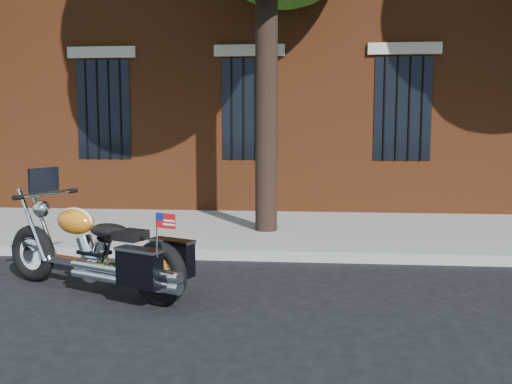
{
  "coord_description": "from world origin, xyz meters",
  "views": [
    {
      "loc": [
        1.2,
        -6.36,
        1.82
      ],
      "look_at": [
        0.53,
        0.8,
        1.02
      ],
      "focal_mm": 40.0,
      "sensor_mm": 36.0,
      "label": 1
    }
  ],
  "objects": [
    {
      "name": "ground",
      "position": [
        0.0,
        0.0,
        0.0
      ],
      "size": [
        120.0,
        120.0,
        0.0
      ],
      "primitive_type": "plane",
      "color": "black",
      "rests_on": "ground"
    },
    {
      "name": "curb",
      "position": [
        0.0,
        1.38,
        0.07
      ],
      "size": [
        40.0,
        0.16,
        0.15
      ],
      "primitive_type": "cube",
      "color": "gray",
      "rests_on": "ground"
    },
    {
      "name": "sidewalk",
      "position": [
        0.0,
        3.26,
        0.07
      ],
      "size": [
        40.0,
        3.6,
        0.15
      ],
      "primitive_type": "cube",
      "color": "gray",
      "rests_on": "ground"
    },
    {
      "name": "motorcycle",
      "position": [
        -1.07,
        -0.43,
        0.46
      ],
      "size": [
        2.43,
        1.51,
        1.37
      ],
      "rotation": [
        0.0,
        0.0,
        -0.43
      ],
      "color": "black",
      "rests_on": "ground"
    }
  ]
}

